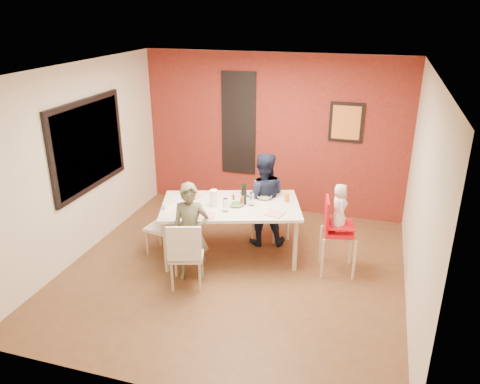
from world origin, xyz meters
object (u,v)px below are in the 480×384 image
(high_chair, at_px, (335,228))
(wine_bottle, at_px, (244,194))
(toddler, at_px, (339,207))
(chair_near, at_px, (186,252))
(chair_far, at_px, (266,207))
(paper_towel_roll, at_px, (214,198))
(chair_left, at_px, (166,224))
(child_near, at_px, (191,233))
(dining_table, at_px, (231,209))
(child_far, at_px, (263,199))

(high_chair, height_order, wine_bottle, wine_bottle)
(toddler, xyz_separation_m, wine_bottle, (-1.32, 0.07, -0.00))
(toddler, height_order, wine_bottle, toddler)
(chair_near, xyz_separation_m, chair_far, (0.62, 1.71, -0.03))
(wine_bottle, relative_size, paper_towel_roll, 1.22)
(chair_left, bearing_deg, chair_near, 48.26)
(child_near, bearing_deg, chair_near, -97.28)
(wine_bottle, xyz_separation_m, paper_towel_roll, (-0.38, -0.19, -0.03))
(dining_table, bearing_deg, toddler, 0.03)
(high_chair, xyz_separation_m, wine_bottle, (-1.29, 0.08, 0.31))
(paper_towel_roll, bearing_deg, toddler, 4.08)
(high_chair, bearing_deg, toddler, -82.93)
(child_far, distance_m, toddler, 1.27)
(chair_near, bearing_deg, chair_far, -126.62)
(paper_towel_roll, bearing_deg, child_far, 48.58)
(chair_near, bearing_deg, dining_table, -122.85)
(child_near, xyz_separation_m, paper_towel_roll, (0.10, 0.61, 0.25))
(dining_table, bearing_deg, paper_towel_roll, -149.13)
(child_near, bearing_deg, chair_far, 53.39)
(dining_table, distance_m, high_chair, 1.47)
(child_near, relative_size, child_far, 0.93)
(wine_bottle, height_order, paper_towel_roll, wine_bottle)
(high_chair, distance_m, wine_bottle, 1.33)
(child_near, distance_m, child_far, 1.39)
(child_far, xyz_separation_m, wine_bottle, (-0.17, -0.43, 0.23))
(chair_far, bearing_deg, chair_left, -146.34)
(chair_left, relative_size, toddler, 1.36)
(chair_left, bearing_deg, dining_table, 113.71)
(dining_table, relative_size, wine_bottle, 7.40)
(child_near, bearing_deg, dining_table, 54.42)
(chair_far, relative_size, chair_left, 1.00)
(chair_far, height_order, toddler, toddler)
(chair_near, height_order, paper_towel_roll, paper_towel_roll)
(chair_near, distance_m, chair_far, 1.82)
(high_chair, relative_size, child_near, 0.79)
(chair_far, relative_size, toddler, 1.36)
(toddler, relative_size, paper_towel_roll, 2.70)
(chair_far, bearing_deg, chair_near, -114.81)
(child_near, relative_size, wine_bottle, 4.61)
(chair_near, relative_size, wine_bottle, 3.18)
(toddler, bearing_deg, chair_near, 98.99)
(chair_near, height_order, chair_far, chair_near)
(chair_far, relative_size, wine_bottle, 3.00)
(chair_far, xyz_separation_m, high_chair, (1.13, -0.74, 0.15))
(chair_left, height_order, wine_bottle, wine_bottle)
(paper_towel_roll, bearing_deg, child_near, -99.71)
(child_far, bearing_deg, chair_far, -104.28)
(chair_far, height_order, wine_bottle, wine_bottle)
(dining_table, distance_m, child_near, 0.80)
(child_near, height_order, child_far, child_far)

